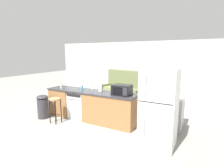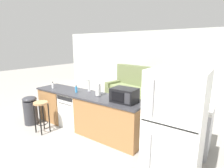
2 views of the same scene
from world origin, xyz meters
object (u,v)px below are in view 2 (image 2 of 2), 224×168
object	(u,v)px
paper_towel_roll	(98,90)
bar_stool	(41,111)
dishwasher	(74,109)
refrigerator	(174,130)
couch	(134,90)
trash_bin	(30,110)
soap_bottle	(76,89)
stove_range	(189,127)
dish_soap_bottle	(53,86)
kettle	(203,101)
microwave	(124,95)

from	to	relation	value
paper_towel_roll	bar_stool	world-z (taller)	paper_towel_roll
dishwasher	refrigerator	xyz separation A→B (m)	(2.60, -0.55, 0.43)
dishwasher	couch	world-z (taller)	couch
dishwasher	trash_bin	world-z (taller)	dishwasher
soap_bottle	trash_bin	xyz separation A→B (m)	(-1.13, -0.55, -0.59)
dishwasher	refrigerator	world-z (taller)	refrigerator
bar_stool	stove_range	bearing A→B (deg)	22.90
dish_soap_bottle	kettle	bearing A→B (deg)	12.96
soap_bottle	dish_soap_bottle	world-z (taller)	same
stove_range	paper_towel_roll	size ratio (longest dim) A/B	3.19
dishwasher	soap_bottle	distance (m)	0.57
paper_towel_roll	kettle	world-z (taller)	paper_towel_roll
bar_stool	kettle	bearing A→B (deg)	23.82
refrigerator	trash_bin	distance (m)	3.62
stove_range	dish_soap_bottle	xyz separation A→B (m)	(-3.26, -0.66, 0.52)
bar_stool	couch	size ratio (longest dim) A/B	0.34
stove_range	microwave	distance (m)	1.40
kettle	dishwasher	bearing A→B (deg)	-166.22
dish_soap_bottle	trash_bin	bearing A→B (deg)	-124.44
dish_soap_bottle	couch	world-z (taller)	couch
dishwasher	trash_bin	distance (m)	1.16
microwave	dish_soap_bottle	bearing A→B (deg)	-177.07
soap_bottle	refrigerator	bearing A→B (deg)	-11.68
dish_soap_bottle	bar_stool	xyz separation A→B (m)	(0.31, -0.59, -0.44)
kettle	couch	world-z (taller)	couch
bar_stool	refrigerator	bearing A→B (deg)	2.87
microwave	kettle	distance (m)	1.48
stove_range	refrigerator	xyz separation A→B (m)	(-0.00, -1.10, 0.40)
soap_bottle	bar_stool	size ratio (longest dim) A/B	0.24
soap_bottle	couch	world-z (taller)	couch
refrigerator	couch	xyz separation A→B (m)	(-2.31, 3.22, -0.46)
refrigerator	kettle	xyz separation A→B (m)	(0.17, 1.23, 0.13)
stove_range	couch	xyz separation A→B (m)	(-2.31, 2.12, -0.06)
soap_bottle	dish_soap_bottle	xyz separation A→B (m)	(-0.80, -0.07, 0.00)
microwave	couch	distance (m)	2.98
stove_range	trash_bin	size ratio (longest dim) A/B	1.22
microwave	bar_stool	bearing A→B (deg)	-158.94
couch	microwave	bearing A→B (deg)	-66.34
kettle	trash_bin	world-z (taller)	kettle
microwave	paper_towel_roll	size ratio (longest dim) A/B	1.77
refrigerator	trash_bin	size ratio (longest dim) A/B	2.31
couch	dish_soap_bottle	bearing A→B (deg)	-108.85
couch	refrigerator	bearing A→B (deg)	-54.31
paper_towel_roll	dish_soap_bottle	bearing A→B (deg)	-174.22
microwave	dish_soap_bottle	size ratio (longest dim) A/B	2.84
kettle	refrigerator	bearing A→B (deg)	-97.83
dishwasher	kettle	xyz separation A→B (m)	(2.77, 0.68, 0.56)
kettle	bar_stool	distance (m)	3.44
stove_range	kettle	xyz separation A→B (m)	(0.17, 0.13, 0.53)
stove_range	couch	world-z (taller)	couch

